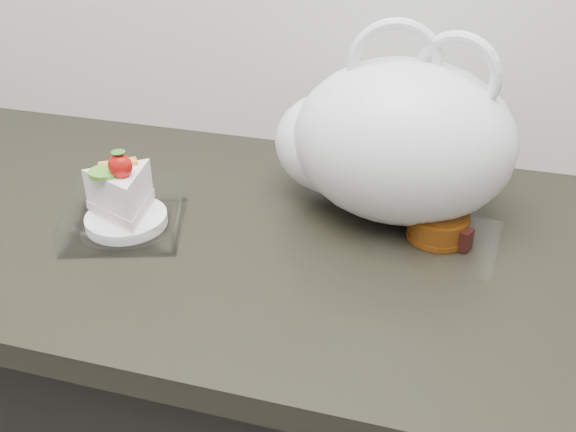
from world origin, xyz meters
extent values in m
cube|color=black|center=(0.00, 1.69, 0.88)|extent=(2.04, 0.64, 0.04)
cube|color=white|center=(-0.18, 1.64, 0.90)|extent=(0.21, 0.21, 0.00)
cylinder|color=white|center=(-0.18, 1.64, 0.91)|extent=(0.12, 0.12, 0.02)
ellipsoid|color=red|center=(-0.18, 1.63, 1.01)|extent=(0.03, 0.03, 0.04)
cone|color=#2D7223|center=(-0.18, 1.63, 1.02)|extent=(0.02, 0.02, 0.01)
cylinder|color=#5BA730|center=(-0.20, 1.63, 1.00)|extent=(0.04, 0.04, 0.01)
cube|color=orange|center=(-0.20, 1.66, 0.99)|extent=(0.06, 0.05, 0.01)
cube|color=white|center=(0.26, 1.74, 0.90)|extent=(0.19, 0.18, 0.00)
cylinder|color=#662E0C|center=(0.26, 1.74, 0.92)|extent=(0.09, 0.09, 0.04)
cylinder|color=#662E0C|center=(0.26, 1.74, 0.91)|extent=(0.10, 0.10, 0.01)
cylinder|color=#662E0C|center=(0.26, 1.74, 0.94)|extent=(0.08, 0.08, 0.00)
cube|color=black|center=(0.30, 1.71, 0.92)|extent=(0.03, 0.03, 0.03)
ellipsoid|color=white|center=(0.20, 1.79, 1.02)|extent=(0.34, 0.27, 0.24)
ellipsoid|color=white|center=(0.09, 1.81, 0.99)|extent=(0.20, 0.18, 0.16)
torus|color=white|center=(0.18, 1.79, 1.13)|extent=(0.13, 0.03, 0.13)
torus|color=white|center=(0.26, 1.79, 1.13)|extent=(0.12, 0.05, 0.12)
camera|label=1|loc=(0.27, 0.92, 1.41)|focal=40.00mm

